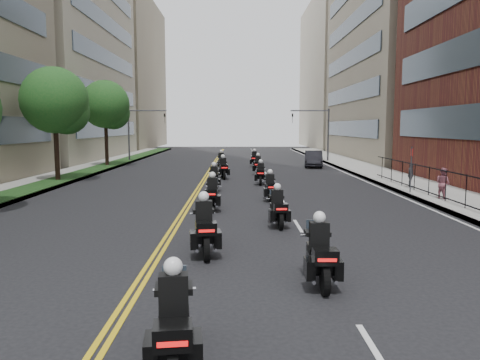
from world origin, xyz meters
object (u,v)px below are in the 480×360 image
object	(u,v)px
motorcycle_1	(320,256)
motorcycle_5	(270,188)
motorcycle_4	(212,195)
motorcycle_0	(174,327)
motorcycle_8	(223,169)
motorcycle_11	(254,159)
motorcycle_2	(204,230)
motorcycle_3	(278,209)
pedestrian_c	(411,175)
motorcycle_7	(261,174)
motorcycle_10	(221,162)
motorcycle_6	(214,179)
parked_sedan	(314,159)
pedestrian_b	(443,183)
motorcycle_9	(258,166)

from	to	relation	value
motorcycle_1	motorcycle_5	world-z (taller)	motorcycle_1
motorcycle_1	motorcycle_4	world-z (taller)	motorcycle_1
motorcycle_0	motorcycle_8	distance (m)	26.72
motorcycle_11	motorcycle_2	bearing A→B (deg)	-90.36
motorcycle_5	motorcycle_3	bearing A→B (deg)	-93.53
motorcycle_1	motorcycle_2	size ratio (longest dim) A/B	0.94
motorcycle_1	pedestrian_c	size ratio (longest dim) A/B	1.61
motorcycle_7	motorcycle_5	bearing A→B (deg)	-85.05
motorcycle_10	motorcycle_11	xyz separation A→B (m)	(3.00, 3.19, -0.02)
motorcycle_0	motorcycle_6	distance (m)	20.52
motorcycle_7	motorcycle_11	distance (m)	13.59
motorcycle_10	parked_sedan	size ratio (longest dim) A/B	0.51
motorcycle_6	motorcycle_1	bearing A→B (deg)	-81.15
motorcycle_10	pedestrian_c	size ratio (longest dim) A/B	1.60
motorcycle_4	motorcycle_6	world-z (taller)	motorcycle_4
motorcycle_6	motorcycle_3	bearing A→B (deg)	-76.38
pedestrian_b	motorcycle_11	bearing A→B (deg)	-1.29
motorcycle_3	motorcycle_1	bearing A→B (deg)	-90.36
pedestrian_b	pedestrian_c	size ratio (longest dim) A/B	1.06
motorcycle_11	pedestrian_c	distance (m)	18.48
motorcycle_6	parked_sedan	distance (m)	18.04
motorcycle_6	motorcycle_10	distance (m)	13.22
motorcycle_7	parked_sedan	distance (m)	14.24
motorcycle_6	motorcycle_10	size ratio (longest dim) A/B	0.96
motorcycle_11	parked_sedan	xyz separation A→B (m)	(5.48, -0.48, 0.09)
motorcycle_1	motorcycle_9	distance (m)	25.87
motorcycle_1	motorcycle_3	xyz separation A→B (m)	(-0.43, 6.56, -0.05)
pedestrian_c	motorcycle_11	bearing A→B (deg)	43.07
motorcycle_0	motorcycle_7	size ratio (longest dim) A/B	1.07
motorcycle_7	motorcycle_10	xyz separation A→B (m)	(-2.91, 10.39, 0.04)
motorcycle_6	pedestrian_b	distance (m)	12.43
motorcycle_1	motorcycle_11	distance (m)	33.01
motorcycle_7	pedestrian_c	bearing A→B (deg)	-13.61
motorcycle_7	motorcycle_4	bearing A→B (deg)	-101.97
motorcycle_0	motorcycle_4	size ratio (longest dim) A/B	1.01
parked_sedan	motorcycle_3	bearing A→B (deg)	-93.81
motorcycle_9	pedestrian_b	xyz separation A→B (m)	(8.67, -13.52, 0.26)
motorcycle_10	pedestrian_c	bearing A→B (deg)	-55.59
motorcycle_1	motorcycle_7	distance (m)	19.43
motorcycle_0	motorcycle_9	xyz separation A→B (m)	(2.61, 29.79, -0.03)
motorcycle_5	motorcycle_10	distance (m)	17.38
motorcycle_5	motorcycle_9	bearing A→B (deg)	88.11
motorcycle_4	motorcycle_2	bearing A→B (deg)	-87.70
motorcycle_1	pedestrian_b	xyz separation A→B (m)	(8.34, 12.35, 0.24)
motorcycle_1	motorcycle_7	size ratio (longest dim) A/B	1.07
motorcycle_0	motorcycle_9	size ratio (longest dim) A/B	1.04
motorcycle_9	parked_sedan	world-z (taller)	motorcycle_9
pedestrian_b	motorcycle_2	bearing A→B (deg)	106.53
pedestrian_c	motorcycle_1	bearing A→B (deg)	168.48
motorcycle_4	motorcycle_8	world-z (taller)	motorcycle_8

